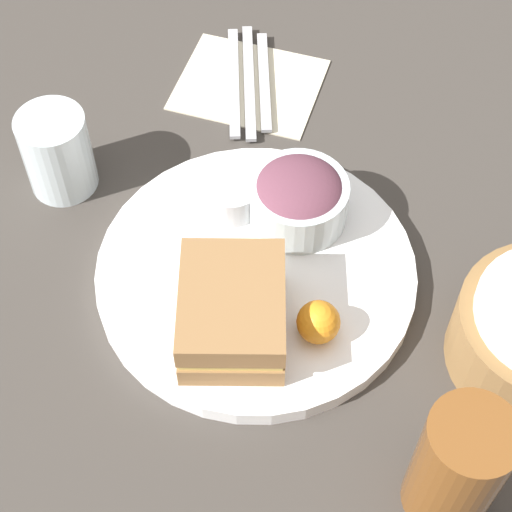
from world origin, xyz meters
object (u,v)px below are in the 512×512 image
water_glass (57,152)px  knife (249,81)px  sandwich (230,311)px  salad_bowl (299,197)px  spoon (264,81)px  dressing_cup (231,194)px  drink_glass (458,467)px  plate (256,273)px  fork (234,81)px

water_glass → knife: bearing=144.4°
sandwich → salad_bowl: same height
spoon → dressing_cup: bearing=168.3°
drink_glass → water_glass: 0.51m
dressing_cup → plate: bearing=35.1°
sandwich → salad_bowl: 0.15m
sandwich → plate: bearing=178.3°
plate → salad_bowl: (-0.07, 0.02, 0.04)m
plate → drink_glass: bearing=52.9°
knife → spoon: 0.02m
salad_bowl → spoon: (-0.19, -0.10, -0.04)m
knife → dressing_cup: bearing=173.3°
sandwich → spoon: bearing=-168.0°
knife → spoon: bearing=-90.0°
sandwich → water_glass: size_ratio=1.52×
sandwich → spoon: sandwich is taller
salad_bowl → drink_glass: drink_glass is taller
dressing_cup → knife: (-0.19, -0.04, -0.03)m
salad_bowl → fork: size_ratio=0.55×
plate → spoon: 0.28m
spoon → water_glass: bearing=122.9°
sandwich → dressing_cup: size_ratio=2.30×
sandwich → salad_bowl: bearing=170.9°
water_glass → plate: bearing=76.1°
plate → dressing_cup: 0.09m
salad_bowl → knife: size_ratio=0.53×
drink_glass → fork: bearing=-142.1°
water_glass → drink_glass: bearing=63.8°
drink_glass → knife: (-0.43, -0.31, -0.06)m
plate → sandwich: size_ratio=2.21×
drink_glass → knife: drink_glass is taller
drink_glass → knife: 0.53m
plate → salad_bowl: bearing=164.1°
fork → water_glass: size_ratio=1.92×
salad_bowl → knife: 0.22m
salad_bowl → water_glass: 0.26m
water_glass → spoon: bearing=142.2°
fork → knife: 0.02m
sandwich → fork: sandwich is taller
drink_glass → fork: drink_glass is taller
dressing_cup → water_glass: bearing=-87.0°
knife → spoon: (-0.01, 0.02, 0.00)m
fork → spoon: 0.04m
plate → sandwich: bearing=-1.7°
water_glass → salad_bowl: bearing=93.6°
salad_bowl → water_glass: water_glass is taller
dressing_cup → spoon: 0.20m
salad_bowl → knife: bearing=-149.0°
plate → spoon: (-0.27, -0.07, -0.00)m
plate → knife: bearing=-160.8°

